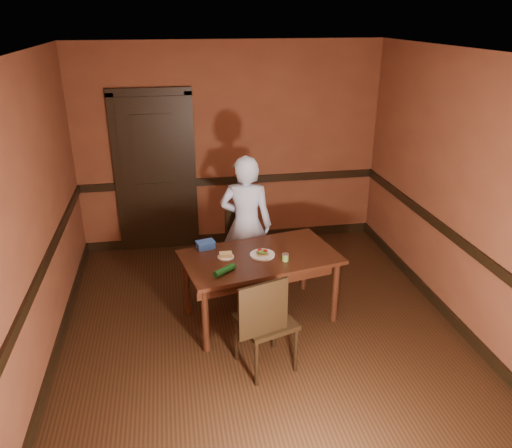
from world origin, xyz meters
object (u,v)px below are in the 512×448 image
object	(u,v)px
person	(246,225)
sandwich_plate	(262,254)
chair_far	(238,250)
dining_table	(260,287)
chair_near	(266,320)
sauce_jar	(285,257)
cheese_saucer	(226,256)
food_tub	(206,245)

from	to	relation	value
person	sandwich_plate	bearing A→B (deg)	111.46
sandwich_plate	chair_far	bearing A→B (deg)	100.94
dining_table	chair_far	distance (m)	0.76
chair_near	sandwich_plate	size ratio (longest dim) A/B	3.87
sauce_jar	cheese_saucer	distance (m)	0.60
dining_table	sandwich_plate	size ratio (longest dim) A/B	6.13
sandwich_plate	sauce_jar	xyz separation A→B (m)	(0.20, -0.16, 0.02)
sandwich_plate	sauce_jar	distance (m)	0.26
sauce_jar	person	bearing A→B (deg)	108.41
sauce_jar	cheese_saucer	world-z (taller)	sauce_jar
chair_far	sandwich_plate	distance (m)	0.82
dining_table	cheese_saucer	xyz separation A→B (m)	(-0.35, 0.02, 0.38)
dining_table	chair_far	xyz separation A→B (m)	(-0.12, 0.75, 0.08)
sandwich_plate	food_tub	xyz separation A→B (m)	(-0.55, 0.27, 0.02)
cheese_saucer	food_tub	distance (m)	0.31
chair_near	chair_far	bearing A→B (deg)	-106.66
chair_near	cheese_saucer	xyz separation A→B (m)	(-0.25, 0.81, 0.26)
chair_far	cheese_saucer	world-z (taller)	chair_far
chair_far	chair_near	bearing A→B (deg)	-109.76
chair_far	chair_near	world-z (taller)	chair_near
chair_far	person	xyz separation A→B (m)	(0.08, -0.11, 0.36)
sandwich_plate	cheese_saucer	xyz separation A→B (m)	(-0.37, 0.02, 0.00)
chair_near	sauce_jar	distance (m)	0.76
chair_far	sandwich_plate	size ratio (longest dim) A/B	3.52
dining_table	cheese_saucer	distance (m)	0.52
cheese_saucer	sandwich_plate	bearing A→B (deg)	-3.55
dining_table	sandwich_plate	bearing A→B (deg)	-24.85
chair_far	person	world-z (taller)	person
chair_far	dining_table	bearing A→B (deg)	-101.46
dining_table	chair_near	bearing A→B (deg)	-108.29
chair_far	food_tub	world-z (taller)	chair_far
chair_near	sandwich_plate	distance (m)	0.84
cheese_saucer	dining_table	bearing A→B (deg)	-2.87
cheese_saucer	food_tub	world-z (taller)	food_tub
chair_far	sauce_jar	bearing A→B (deg)	-89.81
person	food_tub	bearing A→B (deg)	53.07
chair_near	cheese_saucer	bearing A→B (deg)	-90.37
dining_table	person	world-z (taller)	person
sauce_jar	sandwich_plate	bearing A→B (deg)	142.34
sandwich_plate	food_tub	distance (m)	0.62
dining_table	food_tub	bearing A→B (deg)	141.99
chair_near	cheese_saucer	world-z (taller)	chair_near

